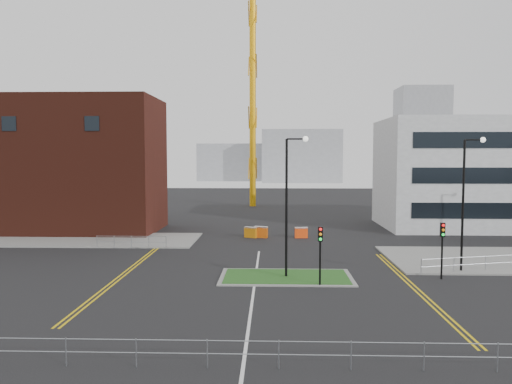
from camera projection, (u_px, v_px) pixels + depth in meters
ground at (250, 317)px, 24.54m from camera, size 200.00×200.00×0.00m
pavement_left at (49, 239)px, 47.11m from camera, size 28.00×8.00×0.12m
island_kerb at (286, 277)px, 32.45m from camera, size 8.60×4.60×0.08m
grass_island at (286, 277)px, 32.45m from camera, size 8.00×4.00×0.12m
brick_building at (45, 166)px, 52.70m from camera, size 24.20×10.07×14.24m
office_block at (497, 173)px, 55.15m from camera, size 25.00×12.20×12.00m
tower_crane at (288, 32)px, 78.40m from camera, size 52.19×11.23×39.83m
streetlamp_island at (290, 195)px, 32.06m from camera, size 1.46×0.36×9.18m
streetlamp_right_near at (467, 193)px, 33.67m from camera, size 1.46×0.36×9.18m
traffic_light_island at (320, 244)px, 30.19m from camera, size 0.28×0.33×3.65m
traffic_light_right at (442, 240)px, 31.93m from camera, size 0.28×0.33×3.65m
railing_front at (243, 348)px, 18.50m from camera, size 24.05×0.05×1.10m
railing_left at (131, 240)px, 42.78m from camera, size 6.05×0.05×1.10m
centre_line at (252, 305)px, 26.53m from camera, size 0.15×30.00×0.01m
yellow_left_a at (128, 269)px, 34.80m from camera, size 0.12×24.00×0.01m
yellow_left_b at (132, 269)px, 34.79m from camera, size 0.12×24.00×0.01m
yellow_right_a at (411, 287)px, 30.21m from camera, size 0.12×20.00×0.01m
yellow_right_b at (416, 287)px, 30.20m from camera, size 0.12×20.00×0.01m
skyline_a at (131, 146)px, 144.68m from camera, size 18.00×12.00×22.00m
skyline_b at (301, 156)px, 153.25m from camera, size 24.00×12.00×16.00m
skyline_c at (421, 136)px, 146.72m from camera, size 14.00×12.00×28.00m
skyline_d at (245, 162)px, 163.94m from camera, size 30.00×12.00×12.00m
barrier_left at (251, 232)px, 48.46m from camera, size 1.29×0.89×1.04m
barrier_mid at (261, 232)px, 48.42m from camera, size 1.38×0.80×1.10m
barrier_right at (301, 232)px, 48.30m from camera, size 1.26×0.50×1.04m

